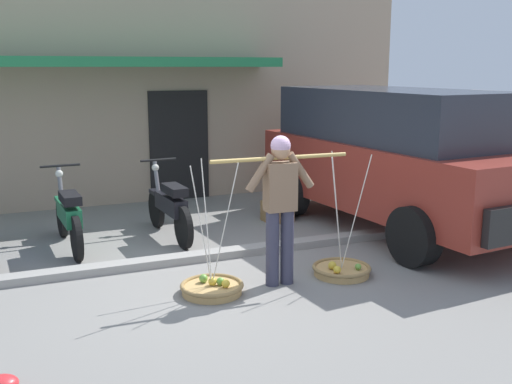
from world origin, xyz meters
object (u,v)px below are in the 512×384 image
object	(u,v)px
fruit_basket_right_side	(212,287)
motorcycle_second_in_row	(68,216)
wooden_crate	(277,211)
fruit_basket_left_side	(341,269)
fruit_vendor	(280,200)
parked_truck	(395,155)
motorcycle_third_in_row	(170,207)

from	to	relation	value
fruit_basket_right_side	motorcycle_second_in_row	bearing A→B (deg)	118.02
wooden_crate	fruit_basket_left_side	bearing A→B (deg)	-98.24
fruit_vendor	fruit_basket_left_side	xyz separation A→B (m)	(0.80, -0.02, -0.90)
motorcycle_second_in_row	parked_truck	world-z (taller)	parked_truck
fruit_basket_right_side	parked_truck	size ratio (longest dim) A/B	0.29
motorcycle_second_in_row	fruit_vendor	bearing A→B (deg)	-49.01
fruit_basket_left_side	motorcycle_second_in_row	distance (m)	3.72
motorcycle_second_in_row	wooden_crate	xyz separation A→B (m)	(3.22, 0.25, -0.29)
fruit_vendor	wooden_crate	distance (m)	2.96
motorcycle_third_in_row	fruit_vendor	bearing A→B (deg)	-74.50
motorcycle_third_in_row	parked_truck	distance (m)	3.43
fruit_vendor	motorcycle_third_in_row	world-z (taller)	fruit_vendor
fruit_vendor	motorcycle_second_in_row	xyz separation A→B (m)	(-2.04, 2.35, -0.52)
motorcycle_second_in_row	fruit_basket_right_side	bearing A→B (deg)	-61.98
fruit_vendor	motorcycle_third_in_row	distance (m)	2.48
fruit_basket_left_side	fruit_basket_right_side	size ratio (longest dim) A/B	1.00
motorcycle_third_in_row	parked_truck	size ratio (longest dim) A/B	0.37
fruit_vendor	motorcycle_third_in_row	bearing A→B (deg)	105.50
fruit_basket_left_side	motorcycle_second_in_row	world-z (taller)	fruit_basket_left_side
fruit_basket_left_side	wooden_crate	size ratio (longest dim) A/B	3.30
parked_truck	fruit_vendor	bearing A→B (deg)	-149.99
fruit_basket_left_side	motorcycle_third_in_row	xyz separation A→B (m)	(-1.45, 2.36, 0.38)
fruit_vendor	wooden_crate	world-z (taller)	fruit_vendor
fruit_vendor	fruit_basket_left_side	size ratio (longest dim) A/B	1.17
motorcycle_third_in_row	fruit_basket_left_side	bearing A→B (deg)	-58.44
fruit_vendor	parked_truck	world-z (taller)	parked_truck
fruit_basket_right_side	motorcycle_third_in_row	bearing A→B (deg)	86.19
fruit_vendor	fruit_basket_right_side	bearing A→B (deg)	178.60
fruit_basket_right_side	parked_truck	xyz separation A→B (m)	(3.41, 1.49, 1.06)
fruit_vendor	motorcycle_second_in_row	bearing A→B (deg)	130.99
parked_truck	fruit_basket_right_side	bearing A→B (deg)	-156.43
fruit_basket_left_side	wooden_crate	xyz separation A→B (m)	(0.38, 2.62, 0.09)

